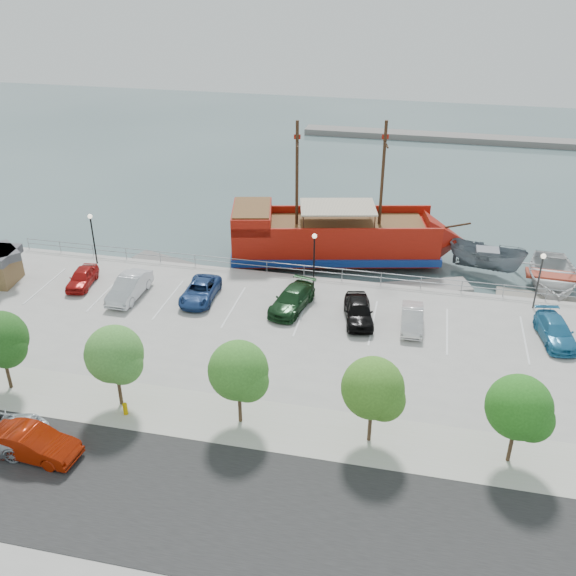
# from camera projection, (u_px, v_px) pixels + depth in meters

# --- Properties ---
(ground) EXTENTS (160.00, 160.00, 0.00)m
(ground) POSITION_uv_depth(u_px,v_px,m) (296.00, 342.00, 43.87)
(ground) COLOR #3B4F52
(street) EXTENTS (100.00, 8.00, 0.04)m
(street) POSITION_uv_depth(u_px,v_px,m) (225.00, 507.00, 29.61)
(street) COLOR black
(street) RESTS_ON land_slab
(sidewalk) EXTENTS (100.00, 4.00, 0.05)m
(sidewalk) POSITION_uv_depth(u_px,v_px,m) (258.00, 424.00, 34.78)
(sidewalk) COLOR #ADAC9A
(sidewalk) RESTS_ON land_slab
(seawall_railing) EXTENTS (50.00, 0.06, 1.00)m
(seawall_railing) POSITION_uv_depth(u_px,v_px,m) (317.00, 272.00, 49.86)
(seawall_railing) COLOR gray
(seawall_railing) RESTS_ON land_slab
(far_shore) EXTENTS (40.00, 3.00, 0.80)m
(far_shore) POSITION_uv_depth(u_px,v_px,m) (447.00, 137.00, 89.13)
(far_shore) COLOR slate
(far_shore) RESTS_ON ground
(pirate_ship) EXTENTS (20.32, 9.53, 12.59)m
(pirate_ship) POSITION_uv_depth(u_px,v_px,m) (351.00, 239.00, 54.01)
(pirate_ship) COLOR #991308
(pirate_ship) RESTS_ON ground
(patrol_boat) EXTENTS (6.73, 4.23, 2.44)m
(patrol_boat) POSITION_uv_depth(u_px,v_px,m) (486.00, 261.00, 52.32)
(patrol_boat) COLOR slate
(patrol_boat) RESTS_ON ground
(speedboat) EXTENTS (6.17, 8.37, 1.67)m
(speedboat) POSITION_uv_depth(u_px,v_px,m) (552.00, 278.00, 50.39)
(speedboat) COLOR silver
(speedboat) RESTS_ON ground
(dock_west) EXTENTS (6.83, 3.84, 0.38)m
(dock_west) POSITION_uv_depth(u_px,v_px,m) (169.00, 264.00, 54.17)
(dock_west) COLOR slate
(dock_west) RESTS_ON ground
(dock_mid) EXTENTS (8.12, 4.90, 0.45)m
(dock_mid) POSITION_uv_depth(u_px,v_px,m) (420.00, 289.00, 50.15)
(dock_mid) COLOR gray
(dock_mid) RESTS_ON ground
(dock_east) EXTENTS (7.44, 2.78, 0.42)m
(dock_east) POSITION_uv_depth(u_px,v_px,m) (546.00, 301.00, 48.38)
(dock_east) COLOR gray
(dock_east) RESTS_ON ground
(street_sedan) EXTENTS (4.96, 2.08, 1.59)m
(street_sedan) POSITION_uv_depth(u_px,v_px,m) (33.00, 443.00, 32.27)
(street_sedan) COLOR maroon
(street_sedan) RESTS_ON street
(fire_hydrant) EXTENTS (0.28, 0.28, 0.80)m
(fire_hydrant) POSITION_uv_depth(u_px,v_px,m) (125.00, 408.00, 35.29)
(fire_hydrant) COLOR #C09500
(fire_hydrant) RESTS_ON sidewalk
(lamp_post_left) EXTENTS (0.36, 0.36, 4.28)m
(lamp_post_left) POSITION_uv_depth(u_px,v_px,m) (92.00, 230.00, 51.04)
(lamp_post_left) COLOR black
(lamp_post_left) RESTS_ON land_slab
(lamp_post_mid) EXTENTS (0.36, 0.36, 4.28)m
(lamp_post_mid) POSITION_uv_depth(u_px,v_px,m) (314.00, 250.00, 47.61)
(lamp_post_mid) COLOR black
(lamp_post_mid) RESTS_ON land_slab
(lamp_post_right) EXTENTS (0.36, 0.36, 4.28)m
(lamp_post_right) POSITION_uv_depth(u_px,v_px,m) (540.00, 271.00, 44.56)
(lamp_post_right) COLOR black
(lamp_post_right) RESTS_ON land_slab
(tree_b) EXTENTS (3.30, 3.20, 5.00)m
(tree_b) POSITION_uv_depth(u_px,v_px,m) (1.00, 341.00, 36.00)
(tree_b) COLOR #473321
(tree_b) RESTS_ON sidewalk
(tree_c) EXTENTS (3.30, 3.20, 5.00)m
(tree_c) POSITION_uv_depth(u_px,v_px,m) (116.00, 357.00, 34.66)
(tree_c) COLOR #473321
(tree_c) RESTS_ON sidewalk
(tree_d) EXTENTS (3.30, 3.20, 5.00)m
(tree_d) POSITION_uv_depth(u_px,v_px,m) (241.00, 373.00, 33.33)
(tree_d) COLOR #473321
(tree_d) RESTS_ON sidewalk
(tree_e) EXTENTS (3.30, 3.20, 5.00)m
(tree_e) POSITION_uv_depth(u_px,v_px,m) (375.00, 391.00, 32.00)
(tree_e) COLOR #473321
(tree_e) RESTS_ON sidewalk
(tree_f) EXTENTS (3.30, 3.20, 5.00)m
(tree_f) POSITION_uv_depth(u_px,v_px,m) (522.00, 410.00, 30.66)
(tree_f) COLOR #473321
(tree_f) RESTS_ON sidewalk
(parked_car_a) EXTENTS (2.11, 4.09, 1.33)m
(parked_car_a) POSITION_uv_depth(u_px,v_px,m) (82.00, 277.00, 48.70)
(parked_car_a) COLOR #A31311
(parked_car_a) RESTS_ON land_slab
(parked_car_b) EXTENTS (1.77, 4.90, 1.61)m
(parked_car_b) POSITION_uv_depth(u_px,v_px,m) (129.00, 287.00, 47.01)
(parked_car_b) COLOR silver
(parked_car_b) RESTS_ON land_slab
(parked_car_c) EXTENTS (2.39, 4.85, 1.32)m
(parked_car_c) POSITION_uv_depth(u_px,v_px,m) (200.00, 291.00, 46.78)
(parked_car_c) COLOR navy
(parked_car_c) RESTS_ON land_slab
(parked_car_d) EXTENTS (3.02, 5.34, 1.46)m
(parked_car_d) POSITION_uv_depth(u_px,v_px,m) (292.00, 299.00, 45.54)
(parked_car_d) COLOR #133317
(parked_car_d) RESTS_ON land_slab
(parked_car_e) EXTENTS (2.75, 4.88, 1.57)m
(parked_car_e) POSITION_uv_depth(u_px,v_px,m) (358.00, 311.00, 44.04)
(parked_car_e) COLOR black
(parked_car_e) RESTS_ON land_slab
(parked_car_f) EXTENTS (1.58, 4.15, 1.35)m
(parked_car_f) POSITION_uv_depth(u_px,v_px,m) (412.00, 319.00, 43.31)
(parked_car_f) COLOR silver
(parked_car_f) RESTS_ON land_slab
(parked_car_h) EXTENTS (2.67, 4.97, 1.37)m
(parked_car_h) POSITION_uv_depth(u_px,v_px,m) (556.00, 331.00, 41.88)
(parked_car_h) COLOR teal
(parked_car_h) RESTS_ON land_slab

